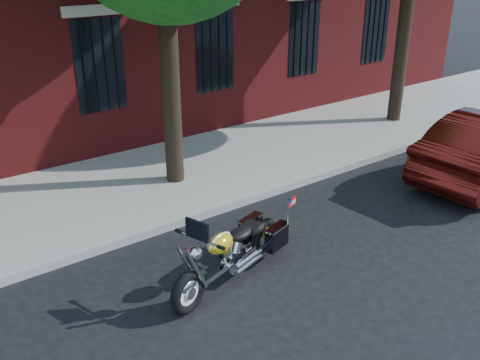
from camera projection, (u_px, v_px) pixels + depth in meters
ground at (240, 252)px, 8.69m from camera, size 120.00×120.00×0.00m
curb at (195, 216)px, 9.67m from camera, size 40.00×0.16×0.15m
sidewalk at (146, 183)px, 11.05m from camera, size 40.00×3.60×0.15m
motorcycle at (235, 252)px, 7.85m from camera, size 2.57×1.18×1.30m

